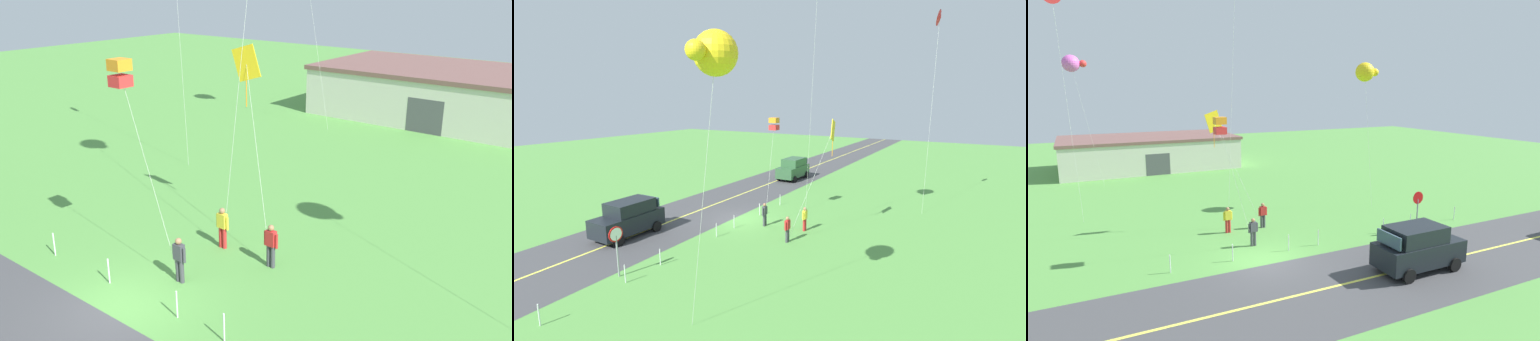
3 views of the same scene
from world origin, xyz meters
TOP-DOWN VIEW (x-y plane):
  - ground_plane at (0.00, 0.00)m, footprint 120.00×120.00m
  - person_adult_near at (-0.26, 4.97)m, footprint 0.58×0.22m
  - person_adult_companion at (0.28, 2.23)m, footprint 0.58×0.22m
  - person_child_watcher at (2.03, 4.91)m, footprint 0.58×0.22m
  - kite_blue_mid at (-1.58, 1.88)m, footprint 2.15×0.64m
  - kite_yellow_high at (-0.42, 6.63)m, footprint 3.09×1.87m
  - warehouse_distant at (-0.83, 29.91)m, footprint 18.36×10.20m
  - fence_post_0 at (-4.62, 0.70)m, footprint 0.05×0.05m
  - fence_post_1 at (-1.49, 0.70)m, footprint 0.05×0.05m
  - fence_post_2 at (1.72, 0.70)m, footprint 0.05×0.05m
  - fence_post_3 at (3.58, 0.70)m, footprint 0.05×0.05m

SIDE VIEW (x-z plane):
  - ground_plane at x=0.00m, z-range -0.10..0.00m
  - fence_post_0 at x=-4.62m, z-range 0.00..0.90m
  - fence_post_1 at x=-1.49m, z-range 0.00..0.90m
  - fence_post_2 at x=1.72m, z-range 0.00..0.90m
  - fence_post_3 at x=3.58m, z-range 0.00..0.90m
  - person_adult_near at x=-0.26m, z-range 0.06..1.66m
  - person_adult_companion at x=0.28m, z-range 0.06..1.66m
  - person_child_watcher at x=2.03m, z-range 0.06..1.66m
  - warehouse_distant at x=-0.83m, z-range 0.00..3.50m
  - kite_yellow_high at x=-0.42m, z-range 2.86..10.22m
  - kite_blue_mid at x=-1.58m, z-range 3.18..10.42m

